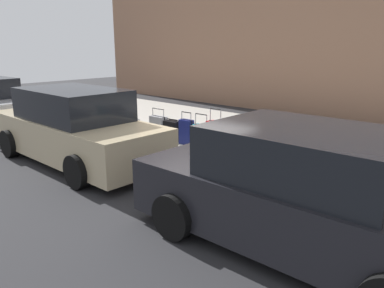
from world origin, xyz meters
TOP-DOWN VIEW (x-y plane):
  - ground_plane at (0.00, 0.00)m, footprint 40.00×40.00m
  - sidewalk_curb at (0.00, -2.50)m, footprint 18.00×5.00m
  - suitcase_teal_0 at (-3.36, -0.57)m, footprint 0.37×0.22m
  - suitcase_navy_1 at (-2.90, -0.57)m, footprint 0.39×0.24m
  - suitcase_black_2 at (-2.43, -0.49)m, footprint 0.38×0.27m
  - suitcase_silver_3 at (-1.97, -0.52)m, footprint 0.38×0.22m
  - suitcase_olive_4 at (-1.44, -0.54)m, footprint 0.51×0.23m
  - suitcase_maroon_5 at (-0.92, -0.46)m, footprint 0.37×0.23m
  - suitcase_red_6 at (-0.46, -0.52)m, footprint 0.40×0.26m
  - suitcase_teal_7 at (0.03, -0.58)m, footprint 0.42×0.23m
  - suitcase_navy_8 at (0.51, -0.57)m, footprint 0.36×0.21m
  - suitcase_black_9 at (1.00, -0.56)m, footprint 0.44×0.28m
  - suitcase_silver_10 at (1.55, -0.58)m, footprint 0.49×0.23m
  - fire_hydrant at (2.50, -0.52)m, footprint 0.39×0.21m
  - bollard_post at (3.28, -0.37)m, footprint 0.12×0.12m
  - parked_car_charcoal_0 at (-3.81, 1.83)m, footprint 4.46×2.17m
  - parked_car_beige_1 at (1.64, 1.83)m, footprint 4.79×1.94m

SIDE VIEW (x-z plane):
  - ground_plane at x=0.00m, z-range 0.00..0.00m
  - sidewalk_curb at x=0.00m, z-range 0.00..0.14m
  - suitcase_navy_1 at x=-2.90m, z-range -0.02..0.81m
  - suitcase_black_9 at x=1.00m, z-range 0.11..0.70m
  - suitcase_teal_7 at x=0.03m, z-range 0.00..0.84m
  - suitcase_teal_0 at x=-3.36m, z-range 0.02..0.83m
  - suitcase_olive_4 at x=-1.44m, z-range 0.11..0.74m
  - suitcase_silver_10 at x=1.55m, z-range 0.03..0.83m
  - suitcase_silver_3 at x=-1.97m, z-range 0.00..0.89m
  - suitcase_navy_8 at x=0.51m, z-range 0.04..0.87m
  - suitcase_maroon_5 at x=-0.92m, z-range 0.11..0.85m
  - suitcase_black_2 at x=-2.43m, z-range 0.03..0.94m
  - suitcase_red_6 at x=-0.46m, z-range -0.01..1.02m
  - bollard_post at x=3.28m, z-range 0.14..0.90m
  - fire_hydrant at x=2.50m, z-range 0.16..0.96m
  - parked_car_charcoal_0 at x=-3.81m, z-range -0.05..1.54m
  - parked_car_beige_1 at x=1.64m, z-range -0.05..1.59m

